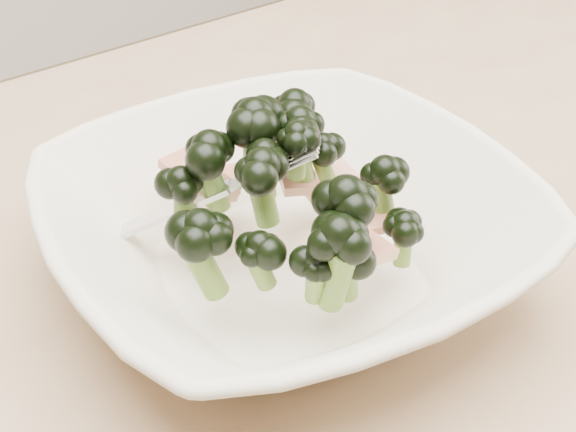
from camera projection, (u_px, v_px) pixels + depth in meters
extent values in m
cube|color=tan|center=(307.00, 280.00, 0.57)|extent=(1.20, 0.80, 0.04)
cylinder|color=tan|center=(424.00, 212.00, 1.29)|extent=(0.06, 0.06, 0.71)
imported|color=beige|center=(288.00, 232.00, 0.52)|extent=(0.35, 0.35, 0.08)
cylinder|color=#577928|center=(203.00, 267.00, 0.47)|extent=(0.03, 0.02, 0.05)
ellipsoid|color=black|center=(200.00, 228.00, 0.45)|extent=(0.04, 0.04, 0.03)
cylinder|color=#577928|center=(184.00, 216.00, 0.51)|extent=(0.03, 0.02, 0.05)
ellipsoid|color=black|center=(181.00, 181.00, 0.49)|extent=(0.03, 0.03, 0.03)
cylinder|color=#577928|center=(297.00, 160.00, 0.50)|extent=(0.01, 0.02, 0.03)
ellipsoid|color=black|center=(297.00, 134.00, 0.49)|extent=(0.03, 0.03, 0.02)
cylinder|color=#577928|center=(300.00, 155.00, 0.52)|extent=(0.02, 0.02, 0.04)
ellipsoid|color=black|center=(300.00, 121.00, 0.51)|extent=(0.04, 0.04, 0.03)
cylinder|color=#577928|center=(260.00, 270.00, 0.47)|extent=(0.02, 0.02, 0.03)
ellipsoid|color=black|center=(260.00, 246.00, 0.46)|extent=(0.03, 0.03, 0.02)
cylinder|color=#577928|center=(347.00, 279.00, 0.47)|extent=(0.02, 0.02, 0.03)
ellipsoid|color=black|center=(348.00, 253.00, 0.46)|extent=(0.03, 0.03, 0.03)
cylinder|color=#577928|center=(212.00, 183.00, 0.51)|extent=(0.02, 0.02, 0.04)
ellipsoid|color=black|center=(210.00, 148.00, 0.49)|extent=(0.04, 0.04, 0.03)
cylinder|color=#577928|center=(315.00, 285.00, 0.46)|extent=(0.02, 0.02, 0.03)
ellipsoid|color=black|center=(316.00, 259.00, 0.45)|extent=(0.03, 0.03, 0.02)
cylinder|color=#577928|center=(265.00, 178.00, 0.50)|extent=(0.01, 0.02, 0.03)
ellipsoid|color=black|center=(264.00, 153.00, 0.49)|extent=(0.03, 0.03, 0.03)
cylinder|color=#577928|center=(344.00, 234.00, 0.47)|extent=(0.02, 0.03, 0.05)
ellipsoid|color=black|center=(346.00, 196.00, 0.45)|extent=(0.04, 0.04, 0.03)
cylinder|color=#577928|center=(337.00, 277.00, 0.46)|extent=(0.02, 0.03, 0.05)
ellipsoid|color=black|center=(339.00, 234.00, 0.44)|extent=(0.04, 0.04, 0.03)
cylinder|color=#577928|center=(294.00, 147.00, 0.56)|extent=(0.02, 0.02, 0.05)
ellipsoid|color=black|center=(295.00, 105.00, 0.54)|extent=(0.04, 0.04, 0.03)
cylinder|color=#577928|center=(263.00, 198.00, 0.48)|extent=(0.02, 0.02, 0.04)
ellipsoid|color=black|center=(262.00, 165.00, 0.47)|extent=(0.04, 0.04, 0.03)
cylinder|color=#577928|center=(403.00, 246.00, 0.50)|extent=(0.01, 0.01, 0.03)
ellipsoid|color=black|center=(405.00, 224.00, 0.49)|extent=(0.03, 0.03, 0.02)
cylinder|color=#577928|center=(382.00, 200.00, 0.51)|extent=(0.02, 0.02, 0.04)
ellipsoid|color=black|center=(385.00, 171.00, 0.50)|extent=(0.03, 0.03, 0.03)
cylinder|color=#577928|center=(323.00, 166.00, 0.54)|extent=(0.02, 0.02, 0.03)
ellipsoid|color=black|center=(323.00, 145.00, 0.53)|extent=(0.03, 0.03, 0.02)
cylinder|color=#577928|center=(256.00, 157.00, 0.52)|extent=(0.02, 0.02, 0.05)
ellipsoid|color=black|center=(254.00, 116.00, 0.51)|extent=(0.04, 0.04, 0.03)
cube|color=maroon|center=(225.00, 183.00, 0.56)|extent=(0.05, 0.05, 0.02)
cube|color=maroon|center=(362.00, 220.00, 0.52)|extent=(0.04, 0.04, 0.02)
cube|color=maroon|center=(329.00, 182.00, 0.56)|extent=(0.04, 0.03, 0.02)
cube|color=maroon|center=(199.00, 177.00, 0.53)|extent=(0.03, 0.06, 0.01)
cube|color=maroon|center=(363.00, 245.00, 0.48)|extent=(0.03, 0.03, 0.01)
cube|color=maroon|center=(294.00, 167.00, 0.55)|extent=(0.05, 0.06, 0.01)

